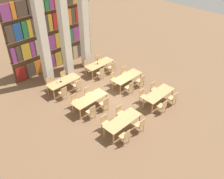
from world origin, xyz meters
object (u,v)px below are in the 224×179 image
object	(u,v)px
chair_14	(141,81)
chair_15	(125,73)
chair_12	(130,87)
desk_lamp_0	(60,78)
chair_20	(101,73)
chair_17	(50,84)
chair_19	(64,77)
chair_18	(78,85)
chair_1	(105,123)
chair_3	(120,112)
chair_8	(91,111)
chair_10	(105,103)
chair_2	(140,125)
pillar_center	(65,33)
chair_6	(173,98)
chair_21	(88,66)
reading_table_3	(127,77)
pillar_left	(43,40)
reading_table_0	(123,121)
reading_table_5	(100,64)
chair_7	(154,89)
desk_lamp_1	(97,60)
reading_table_1	(159,94)
chair_11	(89,93)
chair_0	(125,136)
chair_23	(99,61)
reading_table_2	(90,99)
chair_13	(114,79)
chair_22	(112,67)
chair_5	(143,96)
reading_table_4	(64,82)
chair_4	(163,106)
chair_9	(75,101)

from	to	relation	value
chair_14	chair_15	size ratio (longest dim) A/B	1.00
chair_12	desk_lamp_0	bearing A→B (deg)	131.94
chair_20	chair_17	bearing A→B (deg)	157.17
chair_19	chair_18	bearing A→B (deg)	90.00
chair_1	chair_3	distance (m)	1.12
chair_8	chair_10	distance (m)	0.99
chair_2	desk_lamp_0	xyz separation A→B (m)	(-0.70, 5.81, 0.57)
pillar_center	chair_8	distance (m)	5.81
chair_6	chair_20	distance (m)	5.15
chair_1	chair_21	bearing A→B (deg)	-121.85
chair_14	chair_18	bearing A→B (deg)	142.68
chair_1	desk_lamp_0	xyz separation A→B (m)	(0.43, 4.43, 0.57)
chair_1	chair_15	world-z (taller)	same
chair_12	desk_lamp_0	xyz separation A→B (m)	(-2.86, 3.18, 0.57)
reading_table_3	chair_12	xyz separation A→B (m)	(-0.53, -0.69, -0.18)
chair_12	chair_14	bearing A→B (deg)	0.00
pillar_left	reading_table_0	distance (m)	7.07
chair_18	reading_table_5	distance (m)	2.69
pillar_center	chair_7	bearing A→B (deg)	-70.53
chair_2	chair_14	size ratio (longest dim) A/B	1.00
chair_6	chair_15	xyz separation A→B (m)	(0.13, 3.92, 0.00)
chair_8	desk_lamp_1	xyz separation A→B (m)	(3.50, 3.31, 0.53)
chair_3	reading_table_1	world-z (taller)	chair_3
reading_table_3	chair_17	xyz separation A→B (m)	(-3.77, 3.14, -0.18)
desk_lamp_1	reading_table_3	bearing A→B (deg)	-84.57
chair_11	reading_table_5	xyz separation A→B (m)	(2.66, 1.89, 0.18)
chair_0	reading_table_3	size ratio (longest dim) A/B	0.41
reading_table_3	chair_23	xyz separation A→B (m)	(0.47, 3.20, -0.18)
chair_0	reading_table_2	distance (m)	3.30
chair_6	chair_17	distance (m)	7.62
chair_10	chair_13	size ratio (longest dim) A/B	1.00
chair_22	chair_11	bearing A→B (deg)	-159.47
chair_18	reading_table_0	bearing A→B (deg)	-97.65
desk_lamp_0	chair_22	bearing A→B (deg)	-9.86
reading_table_0	chair_19	bearing A→B (deg)	84.16
chair_17	chair_18	bearing A→B (deg)	128.40
chair_5	chair_7	distance (m)	1.04
chair_10	reading_table_3	distance (m)	2.86
chair_3	chair_10	world-z (taller)	same
chair_0	chair_7	distance (m)	4.48
pillar_left	chair_14	distance (m)	6.59
chair_11	chair_17	distance (m)	2.72
chair_15	reading_table_4	size ratio (longest dim) A/B	0.41
chair_13	chair_19	world-z (taller)	same
chair_17	chair_20	size ratio (longest dim) A/B	1.00
reading_table_1	desk_lamp_0	distance (m)	6.03
reading_table_1	reading_table_4	size ratio (longest dim) A/B	1.00
chair_5	chair_6	bearing A→B (deg)	127.05
chair_4	chair_20	size ratio (longest dim) A/B	1.00
chair_9	chair_11	world-z (taller)	same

